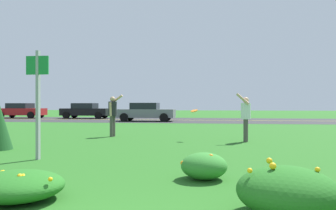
{
  "coord_description": "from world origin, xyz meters",
  "views": [
    {
      "loc": [
        1.22,
        -1.54,
        1.3
      ],
      "look_at": [
        -0.3,
        9.36,
        1.29
      ],
      "focal_mm": 34.41,
      "sensor_mm": 36.0,
      "label": 1
    }
  ],
  "objects": [
    {
      "name": "car_red_leftmost",
      "position": [
        -17.39,
        27.61,
        0.74
      ],
      "size": [
        4.5,
        2.0,
        1.45
      ],
      "color": "maroon",
      "rests_on": "ground"
    },
    {
      "name": "person_catcher_white_shirt",
      "position": [
        2.36,
        10.0,
        0.94
      ],
      "size": [
        0.52,
        0.52,
        1.71
      ],
      "color": "silver",
      "rests_on": "ground"
    },
    {
      "name": "ground_plane",
      "position": [
        0.0,
        12.75,
        0.0
      ],
      "size": [
        120.0,
        120.0,
        0.0
      ],
      "primitive_type": "plane",
      "color": "#26601E"
    },
    {
      "name": "daylily_clump_mid_right",
      "position": [
        1.06,
        4.11,
        0.23
      ],
      "size": [
        0.81,
        0.78,
        0.46
      ],
      "color": "#337F2D",
      "rests_on": "ground"
    },
    {
      "name": "highway_center_stripe",
      "position": [
        0.0,
        25.49,
        0.01
      ],
      "size": [
        120.0,
        0.16,
        0.0
      ],
      "primitive_type": "cube",
      "color": "yellow",
      "rests_on": "ground"
    },
    {
      "name": "highway_strip",
      "position": [
        0.0,
        25.49,
        0.0
      ],
      "size": [
        120.0,
        9.41,
        0.01
      ],
      "primitive_type": "cube",
      "color": "#2D2D30",
      "rests_on": "ground"
    },
    {
      "name": "daylily_clump_front_center",
      "position": [
        -1.42,
        2.51,
        0.2
      ],
      "size": [
        1.28,
        1.15,
        0.44
      ],
      "color": "#23661E",
      "rests_on": "ground"
    },
    {
      "name": "daylily_clump_mid_center",
      "position": [
        2.08,
        2.37,
        0.29
      ],
      "size": [
        1.17,
        1.11,
        0.64
      ],
      "color": "#23661E",
      "rests_on": "ground"
    },
    {
      "name": "person_thrower_dark_shirt",
      "position": [
        -2.83,
        11.14,
        0.98
      ],
      "size": [
        0.57,
        0.52,
        1.72
      ],
      "color": "#232328",
      "rests_on": "ground"
    },
    {
      "name": "car_gray_center_right",
      "position": [
        -4.02,
        23.38,
        0.74
      ],
      "size": [
        4.5,
        2.0,
        1.45
      ],
      "color": "slate",
      "rests_on": "ground"
    },
    {
      "name": "sign_post_near_path",
      "position": [
        -2.89,
        5.58,
        1.57
      ],
      "size": [
        0.56,
        0.1,
        2.58
      ],
      "color": "#93969B",
      "rests_on": "ground"
    },
    {
      "name": "frisbee_orange",
      "position": [
        0.54,
        10.2,
        1.08
      ],
      "size": [
        0.27,
        0.26,
        0.14
      ],
      "color": "orange"
    },
    {
      "name": "car_black_center_left",
      "position": [
        -10.76,
        27.61,
        0.74
      ],
      "size": [
        4.5,
        2.0,
        1.45
      ],
      "color": "black",
      "rests_on": "ground"
    }
  ]
}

